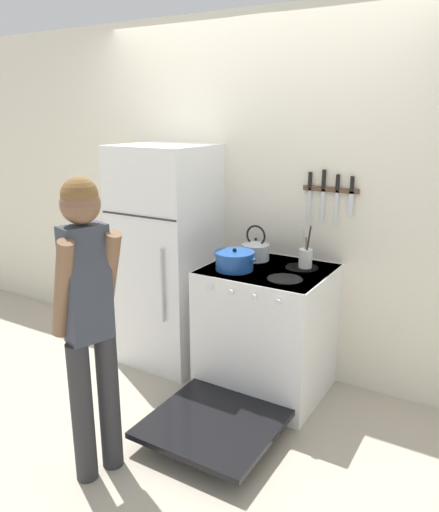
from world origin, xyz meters
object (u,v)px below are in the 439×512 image
refrigerator (167,257)px  utensil_jar (306,257)px  person (89,315)px  tea_kettle (256,249)px  stove_range (264,332)px  dutch_oven_pot (234,261)px

refrigerator → utensil_jar: (1.07, 0.11, 0.13)m
utensil_jar → person: person is taller
utensil_jar → person: size_ratio=0.18×
utensil_jar → person: bearing=-113.3°
tea_kettle → person: size_ratio=0.16×
refrigerator → stove_range: bearing=-5.1°
refrigerator → tea_kettle: size_ratio=6.69×
tea_kettle → person: 1.39m
stove_range → utensil_jar: (0.20, 0.18, 0.51)m
stove_range → person: size_ratio=0.88×
stove_range → person: (-0.39, -1.19, 0.47)m
refrigerator → dutch_oven_pot: bearing=-14.6°
dutch_oven_pot → stove_range: bearing=29.5°
stove_range → utensil_jar: utensil_jar is taller
tea_kettle → utensil_jar: utensil_jar is taller
stove_range → tea_kettle: tea_kettle is taller
utensil_jar → dutch_oven_pot: bearing=-143.1°
refrigerator → tea_kettle: (0.70, 0.10, 0.13)m
stove_range → person: 1.34m
refrigerator → stove_range: (0.87, -0.08, -0.39)m
person → tea_kettle: bearing=8.3°
stove_range → tea_kettle: bearing=133.2°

